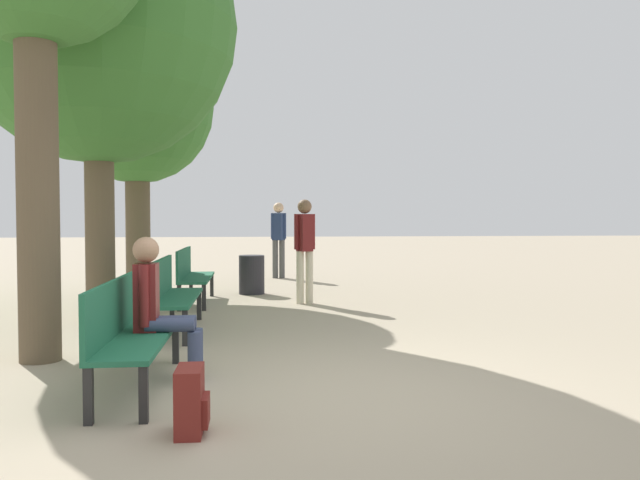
% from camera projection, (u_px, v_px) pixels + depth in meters
% --- Properties ---
extents(ground_plane, '(80.00, 80.00, 0.00)m').
position_uv_depth(ground_plane, '(317.00, 396.00, 4.91)').
color(ground_plane, tan).
extents(bench_row_0, '(0.46, 1.84, 0.89)m').
position_uv_depth(bench_row_0, '(127.00, 327.00, 5.08)').
color(bench_row_0, '#1E6042').
rests_on(bench_row_0, ground_plane).
extents(bench_row_1, '(0.46, 1.84, 0.89)m').
position_uv_depth(bench_row_1, '(170.00, 290.00, 7.64)').
color(bench_row_1, '#1E6042').
rests_on(bench_row_1, ground_plane).
extents(bench_row_2, '(0.46, 1.84, 0.89)m').
position_uv_depth(bench_row_2, '(191.00, 272.00, 10.19)').
color(bench_row_2, '#1E6042').
rests_on(bench_row_2, ground_plane).
extents(tree_row_1, '(3.74, 3.74, 5.87)m').
position_uv_depth(tree_row_1, '(97.00, 26.00, 8.38)').
color(tree_row_1, brown).
rests_on(tree_row_1, ground_plane).
extents(tree_row_2, '(2.73, 2.73, 4.75)m').
position_uv_depth(tree_row_2, '(137.00, 110.00, 11.17)').
color(tree_row_2, brown).
rests_on(tree_row_2, ground_plane).
extents(person_seated, '(0.58, 0.33, 1.24)m').
position_uv_depth(person_seated, '(160.00, 305.00, 5.32)').
color(person_seated, '#384260').
rests_on(person_seated, ground_plane).
extents(backpack, '(0.21, 0.33, 0.43)m').
position_uv_depth(backpack, '(191.00, 401.00, 4.05)').
color(backpack, maroon).
rests_on(backpack, ground_plane).
extents(pedestrian_near, '(0.34, 0.29, 1.70)m').
position_uv_depth(pedestrian_near, '(305.00, 244.00, 10.13)').
color(pedestrian_near, beige).
rests_on(pedestrian_near, ground_plane).
extents(pedestrian_mid, '(0.35, 0.30, 1.75)m').
position_uv_depth(pedestrian_mid, '(279.00, 235.00, 14.38)').
color(pedestrian_mid, '#4C4C4C').
rests_on(pedestrian_mid, ground_plane).
extents(trash_bin, '(0.47, 0.47, 0.71)m').
position_uv_depth(trash_bin, '(252.00, 275.00, 11.42)').
color(trash_bin, '#232328').
rests_on(trash_bin, ground_plane).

